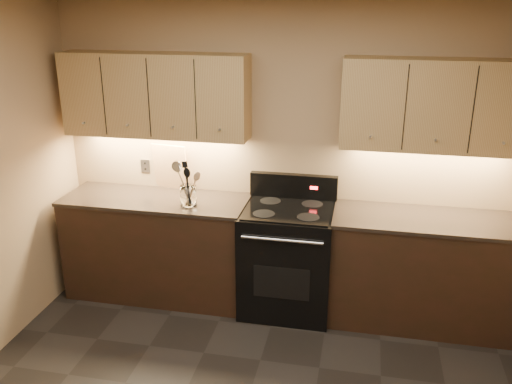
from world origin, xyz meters
TOP-DOWN VIEW (x-y plane):
  - wall_back at (0.00, 2.00)m, footprint 4.00×0.04m
  - counter_left at (-1.10, 1.70)m, footprint 1.62×0.62m
  - counter_right at (1.18, 1.70)m, footprint 1.46×0.62m
  - stove at (0.08, 1.68)m, footprint 0.76×0.68m
  - upper_cab_left at (-1.10, 1.85)m, footprint 1.60×0.30m
  - upper_cab_right at (1.18, 1.85)m, footprint 1.44×0.30m
  - outlet_plate at (-1.30, 1.99)m, footprint 0.08×0.01m
  - utensil_crock at (-0.76, 1.59)m, footprint 0.14×0.14m
  - cutting_board at (-1.05, 1.96)m, footprint 0.34×0.12m
  - wooden_spoon at (-0.78, 1.58)m, footprint 0.17×0.10m
  - black_spoon at (-0.76, 1.61)m, footprint 0.07×0.10m
  - black_turner at (-0.73, 1.56)m, footprint 0.15×0.14m
  - steel_spatula at (-0.73, 1.59)m, footprint 0.22×0.12m
  - steel_skimmer at (-0.74, 1.58)m, footprint 0.22×0.14m

SIDE VIEW (x-z plane):
  - counter_left at x=-1.10m, z-range 0.00..0.93m
  - counter_right at x=1.18m, z-range 0.00..0.93m
  - stove at x=0.08m, z-range -0.09..1.05m
  - utensil_crock at x=-0.76m, z-range 0.92..1.10m
  - wooden_spoon at x=-0.78m, z-range 0.95..1.23m
  - black_spoon at x=-0.76m, z-range 0.94..1.26m
  - outlet_plate at x=-1.30m, z-range 1.06..1.18m
  - steel_skimmer at x=-0.74m, z-range 0.94..1.31m
  - steel_spatula at x=-0.73m, z-range 0.94..1.31m
  - black_turner at x=-0.73m, z-range 0.94..1.33m
  - cutting_board at x=-1.05m, z-range 0.93..1.35m
  - wall_back at x=0.00m, z-range 0.00..2.60m
  - upper_cab_left at x=-1.10m, z-range 1.45..2.15m
  - upper_cab_right at x=1.18m, z-range 1.45..2.15m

